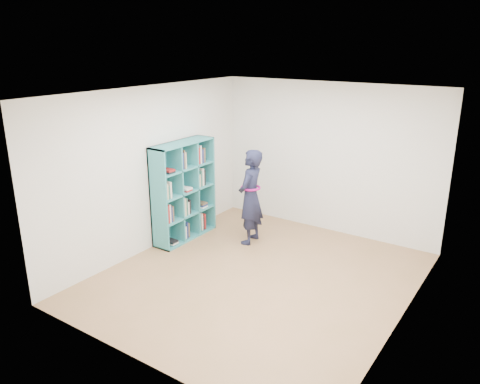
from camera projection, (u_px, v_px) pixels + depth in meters
The scene contains 9 objects.
floor at pixel (257, 278), 6.70m from camera, with size 4.50×4.50×0.00m, color olive.
ceiling at pixel (260, 93), 5.90m from camera, with size 4.50×4.50×0.00m, color white.
wall_left at pixel (151, 170), 7.36m from camera, with size 0.02×4.50×2.60m, color silver.
wall_right at pixel (410, 222), 5.23m from camera, with size 0.02×4.50×2.60m, color silver.
wall_back at pixel (327, 158), 8.07m from camera, with size 4.00×0.02×2.60m, color silver.
wall_front at pixel (136, 250), 4.52m from camera, with size 4.00×0.02×2.60m, color silver.
bookshelf at pixel (183, 192), 7.85m from camera, with size 0.37×1.25×1.67m.
person at pixel (251, 197), 7.66m from camera, with size 0.46×0.63×1.59m.
smartphone at pixel (244, 189), 7.75m from camera, with size 0.03×0.09×0.13m.
Camera 1 is at (3.16, -5.10, 3.23)m, focal length 35.00 mm.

